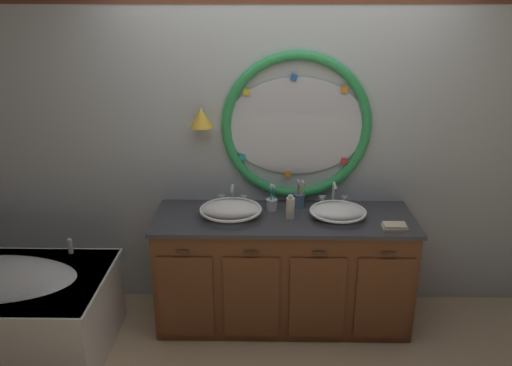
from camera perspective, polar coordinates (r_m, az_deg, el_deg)
ground_plane at (r=3.88m, az=2.91°, el=-16.73°), size 14.00×14.00×0.00m
back_wall_assembly at (r=3.83m, az=3.05°, el=4.73°), size 6.40×0.26×2.60m
vanity_counter at (r=3.86m, az=3.01°, el=-9.47°), size 1.85×0.65×0.85m
sink_basin_left at (r=3.62m, az=-2.83°, el=-2.98°), size 0.44×0.44×0.12m
sink_basin_right at (r=3.66m, az=9.10°, el=-3.16°), size 0.40×0.40×0.10m
faucet_set_left at (r=3.86m, az=-2.60°, el=-1.52°), size 0.22×0.12×0.16m
faucet_set_right at (r=3.88m, az=8.62°, el=-1.46°), size 0.22×0.12×0.18m
toothbrush_holder_left at (r=3.75m, az=1.76°, el=-2.29°), size 0.09×0.09×0.21m
toothbrush_holder_right at (r=3.81m, az=4.84°, el=-1.83°), size 0.08×0.08×0.22m
soap_dispenser at (r=3.62m, az=3.84°, el=-2.72°), size 0.06×0.07×0.18m
folded_hand_towel at (r=3.59m, az=15.16°, el=-4.68°), size 0.16×0.11×0.03m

